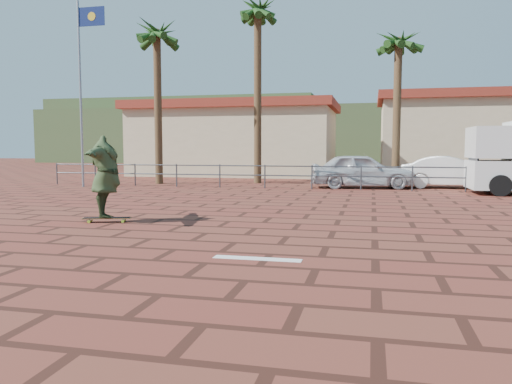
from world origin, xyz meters
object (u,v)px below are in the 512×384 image
car_silver (362,171)px  longboard (107,218)px  car_white (451,172)px  skateboarder (106,177)px

car_silver → longboard: bearing=146.4°
longboard → car_white: size_ratio=0.27×
skateboarder → car_silver: bearing=-42.9°
skateboarder → car_silver: (5.57, 11.41, -0.32)m
longboard → skateboarder: size_ratio=0.48×
longboard → car_silver: 12.71m
car_silver → skateboarder: bearing=146.4°
car_white → longboard: bearing=145.9°
skateboarder → car_white: 15.28m
car_silver → car_white: size_ratio=1.05×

